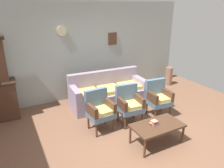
{
  "coord_description": "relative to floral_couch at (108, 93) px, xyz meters",
  "views": [
    {
      "loc": [
        -2.07,
        -3.02,
        2.59
      ],
      "look_at": [
        0.1,
        1.09,
        0.85
      ],
      "focal_mm": 33.99,
      "sensor_mm": 36.0,
      "label": 1
    }
  ],
  "objects": [
    {
      "name": "book_stack_on_table",
      "position": [
        -0.01,
        -1.99,
        0.14
      ],
      "size": [
        0.15,
        0.11,
        0.09
      ],
      "color": "#AA708F",
      "rests_on": "coffee_table"
    },
    {
      "name": "ground_plane",
      "position": [
        -0.32,
        -1.74,
        -0.32
      ],
      "size": [
        7.68,
        7.68,
        0.0
      ],
      "primitive_type": "plane",
      "color": "brown"
    },
    {
      "name": "armchair_row_middle",
      "position": [
        -0.02,
        -1.09,
        0.17
      ],
      "size": [
        0.56,
        0.53,
        0.9
      ],
      "color": "slate",
      "rests_on": "ground"
    },
    {
      "name": "armchair_near_couch_end",
      "position": [
        0.79,
        -1.11,
        0.17
      ],
      "size": [
        0.56,
        0.54,
        0.9
      ],
      "color": "slate",
      "rests_on": "ground"
    },
    {
      "name": "coffee_table",
      "position": [
        0.04,
        -2.02,
        0.05
      ],
      "size": [
        1.0,
        0.56,
        0.42
      ],
      "color": "#472D1E",
      "rests_on": "ground"
    },
    {
      "name": "floor_vase_by_wall",
      "position": [
        2.53,
        0.41,
        -0.02
      ],
      "size": [
        0.24,
        0.24,
        0.61
      ],
      "primitive_type": "cylinder",
      "color": "brown",
      "rests_on": "ground"
    },
    {
      "name": "floral_couch",
      "position": [
        0.0,
        0.0,
        0.0
      ],
      "size": [
        2.08,
        0.89,
        0.9
      ],
      "color": "gray",
      "rests_on": "ground"
    },
    {
      "name": "armchair_near_cabinet",
      "position": [
        -0.73,
        -1.03,
        0.17
      ],
      "size": [
        0.55,
        0.53,
        0.9
      ],
      "color": "slate",
      "rests_on": "ground"
    },
    {
      "name": "wall_back_with_decor",
      "position": [
        -0.32,
        0.89,
        1.03
      ],
      "size": [
        6.4,
        0.09,
        2.7
      ],
      "color": "#939E99",
      "rests_on": "ground"
    }
  ]
}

